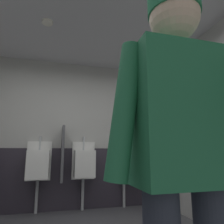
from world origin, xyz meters
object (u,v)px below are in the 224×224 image
object	(u,v)px
urinal_right	(125,163)
person	(184,144)
urinal_middle	(84,163)
urinal_left	(38,164)

from	to	relation	value
urinal_right	person	world-z (taller)	person
urinal_middle	person	world-z (taller)	person
urinal_right	person	bearing A→B (deg)	-104.10
urinal_right	person	size ratio (longest dim) A/B	0.73
urinal_middle	person	bearing A→B (deg)	-89.61
urinal_middle	urinal_right	world-z (taller)	same
urinal_left	urinal_right	xyz separation A→B (m)	(1.50, 0.00, 0.00)
urinal_middle	urinal_right	size ratio (longest dim) A/B	1.00
urinal_middle	urinal_right	distance (m)	0.75
person	urinal_right	bearing A→B (deg)	75.90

